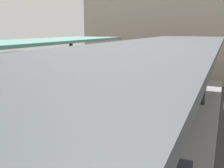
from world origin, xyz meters
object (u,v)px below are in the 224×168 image
at_px(commuter_train, 123,80).
at_px(platform_sign, 133,101).
at_px(passenger_mid_platform, 30,89).
at_px(passenger_near_bench, 203,89).

xyz_separation_m(commuter_train, platform_sign, (3.30, -7.47, 0.90)).
bearing_deg(commuter_train, passenger_mid_platform, -123.01).
bearing_deg(commuter_train, platform_sign, -66.16).
relative_size(commuter_train, platform_sign, 5.39).
bearing_deg(passenger_near_bench, platform_sign, -105.79).
relative_size(commuter_train, passenger_near_bench, 7.32).
xyz_separation_m(platform_sign, passenger_mid_platform, (-6.59, 2.42, -0.73)).
height_order(commuter_train, platform_sign, commuter_train).
bearing_deg(platform_sign, passenger_near_bench, 74.21).
bearing_deg(passenger_mid_platform, commuter_train, 56.99).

